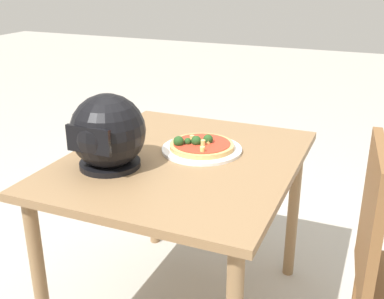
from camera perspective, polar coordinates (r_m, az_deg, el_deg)
dining_table at (r=1.81m, az=-1.21°, el=-3.69°), size 0.84×0.99×0.70m
pizza_plate at (r=1.84m, az=1.19°, el=0.01°), size 0.31×0.31×0.01m
pizza at (r=1.83m, az=1.03°, el=0.58°), size 0.25×0.25×0.05m
motorcycle_helmet at (r=1.68m, az=-10.13°, el=1.98°), size 0.27×0.27×0.27m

